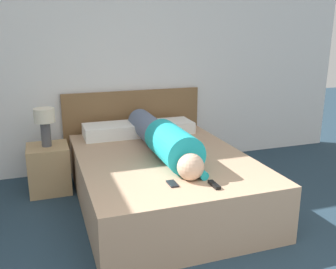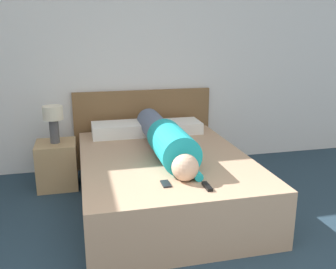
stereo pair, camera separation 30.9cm
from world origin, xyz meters
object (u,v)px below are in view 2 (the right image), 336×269
at_px(table_lamp, 53,118).
at_px(bed, 164,180).
at_px(person_lying, 166,139).
at_px(pillow_near_headboard, 120,129).
at_px(nightstand, 57,165).
at_px(cell_phone, 166,184).
at_px(pillow_second, 175,127).
at_px(tv_remote, 207,186).

bearing_deg(table_lamp, bed, -33.68).
xyz_separation_m(person_lying, pillow_near_headboard, (-0.35, 0.75, -0.08)).
distance_m(nightstand, pillow_near_headboard, 0.77).
bearing_deg(cell_phone, pillow_near_headboard, 97.07).
bearing_deg(table_lamp, pillow_second, 5.49).
bearing_deg(table_lamp, cell_phone, -56.82).
relative_size(table_lamp, person_lying, 0.24).
relative_size(person_lying, cell_phone, 12.70).
xyz_separation_m(bed, cell_phone, (-0.14, -0.66, 0.25)).
bearing_deg(nightstand, pillow_second, 5.49).
height_order(table_lamp, person_lying, table_lamp).
relative_size(nightstand, cell_phone, 3.76).
height_order(table_lamp, pillow_second, table_lamp).
height_order(person_lying, pillow_second, person_lying).
height_order(nightstand, table_lamp, table_lamp).
height_order(bed, nightstand, nightstand).
bearing_deg(tv_remote, pillow_near_headboard, 106.31).
distance_m(bed, tv_remote, 0.85).
bearing_deg(bed, tv_remote, -79.61).
xyz_separation_m(pillow_second, tv_remote, (-0.16, -1.60, -0.05)).
distance_m(bed, nightstand, 1.22).
bearing_deg(person_lying, tv_remote, -82.01).
height_order(nightstand, pillow_near_headboard, pillow_near_headboard).
height_order(pillow_second, cell_phone, pillow_second).
height_order(person_lying, cell_phone, person_lying).
height_order(bed, person_lying, person_lying).
relative_size(bed, nightstand, 4.20).
height_order(table_lamp, tv_remote, table_lamp).
bearing_deg(bed, pillow_near_headboard, 111.84).
xyz_separation_m(nightstand, pillow_second, (1.32, 0.13, 0.31)).
xyz_separation_m(person_lying, cell_phone, (-0.17, -0.72, -0.14)).
height_order(pillow_near_headboard, pillow_second, pillow_near_headboard).
distance_m(table_lamp, cell_phone, 1.62).
distance_m(nightstand, tv_remote, 1.89).
relative_size(pillow_second, cell_phone, 4.47).
relative_size(pillow_near_headboard, pillow_second, 1.05).
distance_m(pillow_near_headboard, cell_phone, 1.48).
bearing_deg(person_lying, nightstand, 149.18).
height_order(bed, cell_phone, cell_phone).
xyz_separation_m(pillow_near_headboard, cell_phone, (0.18, -1.47, -0.06)).
bearing_deg(person_lying, cell_phone, -103.11).
bearing_deg(bed, table_lamp, 146.32).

